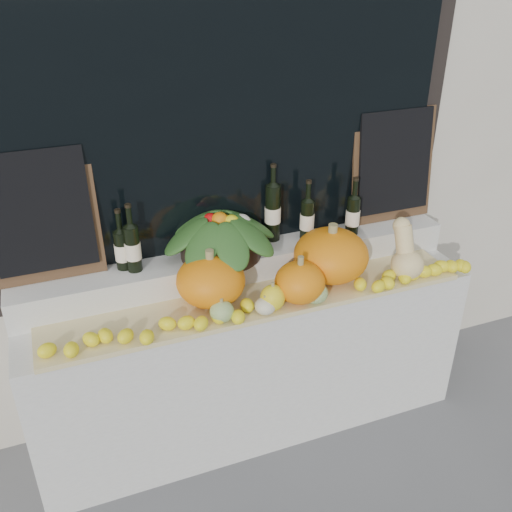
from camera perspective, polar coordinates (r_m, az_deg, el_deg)
display_sill at (r=3.15m, az=-0.50°, el=-10.24°), size 2.30×0.55×0.88m
rear_tier at (r=2.97m, az=-1.55°, el=-0.73°), size 2.30×0.25×0.16m
straw_bedding at (r=2.79m, az=0.37°, el=-4.56°), size 2.10×0.32×0.02m
pumpkin_left at (r=2.71m, az=-4.55°, el=-2.45°), size 0.44×0.44×0.24m
pumpkin_right at (r=2.91m, az=7.51°, el=0.07°), size 0.44×0.44×0.27m
pumpkin_center at (r=2.73m, az=4.40°, el=-2.64°), size 0.32×0.32×0.20m
butternut_squash at (r=3.02m, az=14.76°, el=0.06°), size 0.17×0.22×0.30m
decorative_gourds at (r=2.69m, az=2.09°, el=-4.37°), size 0.58×0.14×0.15m
lemon_heap at (r=2.68m, az=1.23°, el=-4.98°), size 2.20×0.16×0.06m
produce_bowl at (r=2.84m, az=-3.59°, el=2.21°), size 0.62×0.62×0.25m
wine_bottle_far_left at (r=2.76m, az=-12.23°, el=0.82°), size 0.08×0.08×0.35m
wine_bottle_near_left at (r=2.80m, az=-13.23°, el=0.69°), size 0.08×0.08×0.31m
wine_bottle_tall at (r=2.98m, az=1.68°, el=4.42°), size 0.08×0.08×0.42m
wine_bottle_near_right at (r=3.02m, az=5.13°, el=3.75°), size 0.08×0.08×0.33m
wine_bottle_far_right at (r=3.10m, az=9.66°, el=4.08°), size 0.08×0.08×0.32m
chalkboard_left at (r=2.72m, az=-20.74°, el=3.86°), size 0.50×0.10×0.62m
chalkboard_right at (r=3.25m, az=13.63°, el=8.91°), size 0.50×0.10×0.62m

